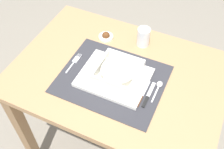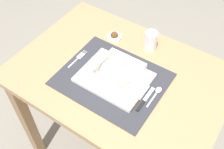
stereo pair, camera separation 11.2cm
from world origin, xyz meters
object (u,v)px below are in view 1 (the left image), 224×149
object	(u,v)px
porridge_bowl	(118,73)
drinking_glass	(143,38)
bread_knife	(142,95)
condiment_saucer	(106,36)
spoon	(159,86)
butter_knife	(148,96)
dining_table	(118,90)
fork	(75,62)

from	to	relation	value
porridge_bowl	drinking_glass	bearing A→B (deg)	86.16
bread_knife	condiment_saucer	world-z (taller)	condiment_saucer
drinking_glass	bread_knife	bearing A→B (deg)	-69.66
spoon	butter_knife	distance (m)	0.07
dining_table	porridge_bowl	size ratio (longest dim) A/B	5.33
porridge_bowl	condiment_saucer	xyz separation A→B (m)	(-0.16, 0.21, -0.03)
bread_knife	porridge_bowl	bearing A→B (deg)	163.74
butter_knife	condiment_saucer	size ratio (longest dim) A/B	1.92
fork	drinking_glass	size ratio (longest dim) A/B	1.39
spoon	condiment_saucer	size ratio (longest dim) A/B	1.64
drinking_glass	condiment_saucer	bearing A→B (deg)	-169.41
butter_knife	fork	bearing A→B (deg)	177.55
dining_table	drinking_glass	size ratio (longest dim) A/B	10.03
porridge_bowl	butter_knife	world-z (taller)	porridge_bowl
butter_knife	condiment_saucer	xyz separation A→B (m)	(-0.30, 0.25, 0.00)
drinking_glass	dining_table	bearing A→B (deg)	-98.98
dining_table	fork	bearing A→B (deg)	-171.85
porridge_bowl	bread_knife	xyz separation A→B (m)	(0.12, -0.04, -0.04)
dining_table	spoon	bearing A→B (deg)	-1.63
drinking_glass	condiment_saucer	distance (m)	0.18
bread_knife	condiment_saucer	xyz separation A→B (m)	(-0.28, 0.25, 0.00)
dining_table	butter_knife	xyz separation A→B (m)	(0.16, -0.07, 0.13)
porridge_bowl	spoon	xyz separation A→B (m)	(0.17, 0.03, -0.04)
dining_table	fork	distance (m)	0.24
butter_knife	condiment_saucer	distance (m)	0.39
butter_knife	drinking_glass	bearing A→B (deg)	118.70
spoon	bread_knife	distance (m)	0.08
dining_table	bread_knife	distance (m)	0.20
fork	condiment_saucer	world-z (taller)	condiment_saucer
butter_knife	condiment_saucer	bearing A→B (deg)	145.08
butter_knife	drinking_glass	size ratio (longest dim) A/B	1.47
butter_knife	bread_knife	bearing A→B (deg)	-164.48
fork	bread_knife	xyz separation A→B (m)	(0.34, -0.05, 0.00)
bread_knife	drinking_glass	size ratio (longest dim) A/B	1.54
butter_knife	drinking_glass	distance (m)	0.31
porridge_bowl	butter_knife	bearing A→B (deg)	-12.23
spoon	bread_knife	size ratio (longest dim) A/B	0.82
spoon	bread_knife	bearing A→B (deg)	-119.73
porridge_bowl	bread_knife	bearing A→B (deg)	-16.44
porridge_bowl	butter_knife	size ratio (longest dim) A/B	1.28
bread_knife	condiment_saucer	bearing A→B (deg)	138.47
dining_table	condiment_saucer	xyz separation A→B (m)	(-0.14, 0.18, 0.13)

